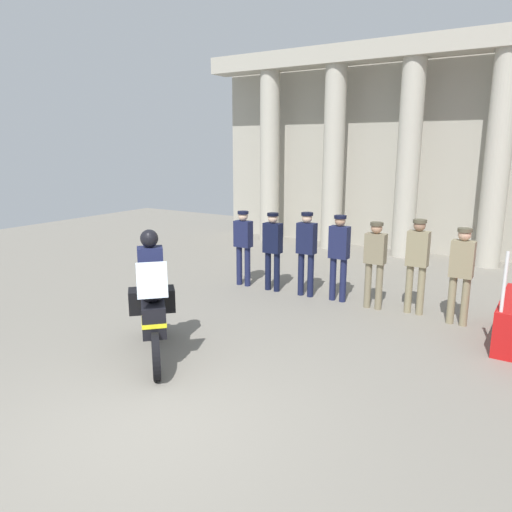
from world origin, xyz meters
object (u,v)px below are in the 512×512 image
Objects in this scene: officer_in_row_2 at (306,247)px; officer_in_row_5 at (417,259)px; officer_in_row_3 at (339,251)px; officer_in_row_4 at (375,258)px; motorcycle_with_rider at (153,304)px; officer_in_row_1 at (273,245)px; officer_in_row_6 at (461,269)px; officer_in_row_0 at (243,242)px.

officer_in_row_5 reaches higher than officer_in_row_2.
officer_in_row_3 is 0.76m from officer_in_row_4.
motorcycle_with_rider reaches higher than officer_in_row_2.
motorcycle_with_rider reaches higher than officer_in_row_1.
officer_in_row_3 is 4.09m from motorcycle_with_rider.
officer_in_row_4 is at bearing 178.85° from officer_in_row_2.
officer_in_row_4 is 1.54m from officer_in_row_6.
officer_in_row_2 is 2.20m from officer_in_row_5.
motorcycle_with_rider is at bearing 103.46° from officer_in_row_0.
officer_in_row_2 reaches higher than officer_in_row_0.
officer_in_row_5 is (1.51, 0.06, 0.02)m from officer_in_row_3.
officer_in_row_0 is 1.00× the size of officer_in_row_4.
officer_in_row_1 is at bearing 2.94° from officer_in_row_3.
officer_in_row_3 is at bearing 115.71° from motorcycle_with_rider.
officer_in_row_3 is 1.02× the size of officer_in_row_6.
officer_in_row_2 reaches higher than officer_in_row_1.
officer_in_row_5 is 1.04× the size of officer_in_row_6.
officer_in_row_2 is at bearing -1.15° from officer_in_row_4.
officer_in_row_2 is at bearing -1.71° from officer_in_row_6.
officer_in_row_2 is (1.54, 0.04, 0.05)m from officer_in_row_0.
officer_in_row_0 is 3.74m from officer_in_row_5.
motorcycle_with_rider is at bearing 54.16° from officer_in_row_5.
officer_in_row_1 is 0.95× the size of officer_in_row_5.
officer_in_row_5 is at bearing -178.26° from officer_in_row_0.
officer_in_row_5 reaches higher than officer_in_row_4.
officer_in_row_1 is 3.80m from motorcycle_with_rider.
officer_in_row_4 is 0.88× the size of motorcycle_with_rider.
officer_in_row_5 is 4.83m from motorcycle_with_rider.
officer_in_row_3 is 2.30m from officer_in_row_6.
officer_in_row_1 is at bearing 0.04° from officer_in_row_4.
officer_in_row_6 is at bearing 90.48° from motorcycle_with_rider.
officer_in_row_3 is (0.69, 0.05, -0.01)m from officer_in_row_2.
officer_in_row_6 reaches higher than officer_in_row_4.
officer_in_row_5 reaches higher than officer_in_row_1.
officer_in_row_3 is at bearing -5.59° from officer_in_row_4.
officer_in_row_5 reaches higher than officer_in_row_3.
motorcycle_with_rider is (0.94, -3.79, -0.19)m from officer_in_row_0.
officer_in_row_4 is 0.76m from officer_in_row_5.
officer_in_row_1 reaches higher than officer_in_row_4.
officer_in_row_5 is 0.93× the size of motorcycle_with_rider.
officer_in_row_1 is 1.48m from officer_in_row_3.
officer_in_row_1 is 3.77m from officer_in_row_6.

